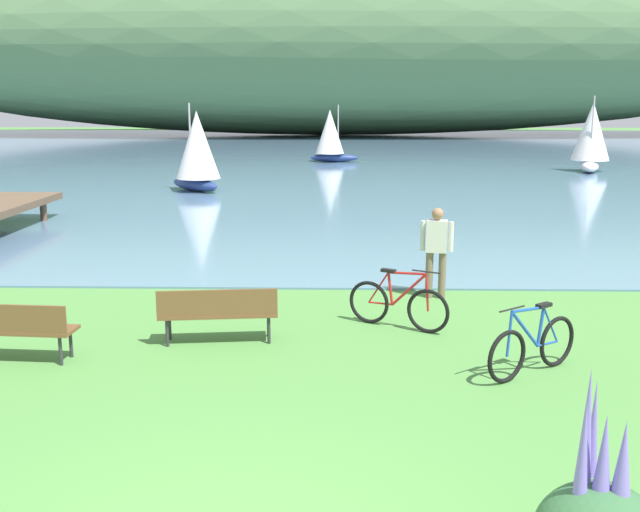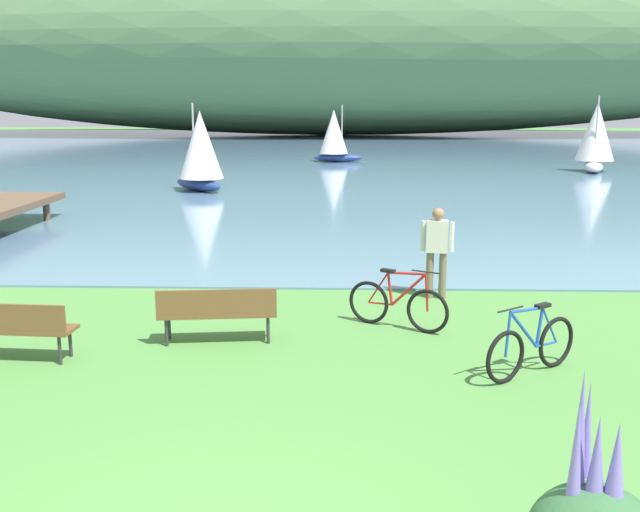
{
  "view_description": "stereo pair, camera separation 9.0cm",
  "coord_description": "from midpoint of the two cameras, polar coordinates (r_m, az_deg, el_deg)",
  "views": [
    {
      "loc": [
        0.98,
        -4.87,
        3.62
      ],
      "look_at": [
        0.69,
        7.39,
        1.0
      ],
      "focal_mm": 40.61,
      "sensor_mm": 36.0,
      "label": 1
    },
    {
      "loc": [
        1.07,
        -4.87,
        3.62
      ],
      "look_at": [
        0.69,
        7.39,
        1.0
      ],
      "focal_mm": 40.61,
      "sensor_mm": 36.0,
      "label": 2
    }
  ],
  "objects": [
    {
      "name": "bay_water",
      "position": [
        53.89,
        0.72,
        8.23
      ],
      "size": [
        180.0,
        80.0,
        0.04
      ],
      "primitive_type": "cube",
      "color": "#5B7F9E",
      "rests_on": "ground"
    },
    {
      "name": "distant_hillside",
      "position": [
        81.06,
        1.33,
        16.68
      ],
      "size": [
        112.4,
        28.0,
        20.23
      ],
      "primitive_type": "ellipsoid",
      "color": "#567A4C",
      "rests_on": "bay_water"
    },
    {
      "name": "park_bench_near_camera",
      "position": [
        11.11,
        -7.87,
        -4.24
      ],
      "size": [
        1.84,
        0.68,
        0.88
      ],
      "color": "brown",
      "rests_on": "ground"
    },
    {
      "name": "park_bench_further_along",
      "position": [
        11.16,
        -23.08,
        -5.06
      ],
      "size": [
        1.83,
        0.6,
        0.88
      ],
      "color": "brown",
      "rests_on": "ground"
    },
    {
      "name": "bicycle_leaning_near_bench",
      "position": [
        11.83,
        6.36,
        -3.82
      ],
      "size": [
        1.58,
        0.91,
        1.01
      ],
      "color": "black",
      "rests_on": "ground"
    },
    {
      "name": "bicycle_beside_path",
      "position": [
        10.21,
        16.57,
        -6.86
      ],
      "size": [
        1.45,
        1.12,
        1.01
      ],
      "color": "black",
      "rests_on": "ground"
    },
    {
      "name": "person_at_shoreline",
      "position": [
        13.61,
        9.39,
        0.7
      ],
      "size": [
        0.6,
        0.29,
        1.71
      ],
      "color": "#72604C",
      "rests_on": "ground"
    },
    {
      "name": "sailboat_nearest_to_shore",
      "position": [
        44.16,
        1.19,
        9.5
      ],
      "size": [
        2.92,
        1.77,
        3.41
      ],
      "color": "navy",
      "rests_on": "bay_water"
    },
    {
      "name": "sailboat_mid_bay",
      "position": [
        40.64,
        20.96,
        8.81
      ],
      "size": [
        2.45,
        3.43,
        3.88
      ],
      "color": "white",
      "rests_on": "bay_water"
    },
    {
      "name": "sailboat_toward_hillside",
      "position": [
        29.94,
        -9.33,
        8.24
      ],
      "size": [
        2.8,
        2.85,
        3.54
      ],
      "color": "navy",
      "rests_on": "bay_water"
    }
  ]
}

